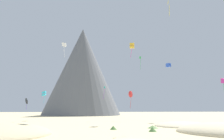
{
  "coord_description": "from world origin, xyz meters",
  "views": [
    {
      "loc": [
        -5.95,
        -31.72,
        4.48
      ],
      "look_at": [
        -0.0,
        33.52,
        15.03
      ],
      "focal_mm": 37.27,
      "sensor_mm": 36.0,
      "label": 1
    }
  ],
  "objects_px": {
    "bush_mid_center": "(113,128)",
    "kite_white_high": "(64,45)",
    "kite_yellow_high": "(168,3)",
    "kite_blue_mid": "(168,65)",
    "kite_cyan_low": "(44,94)",
    "kite_red_low": "(131,94)",
    "rock_massif": "(83,75)",
    "kite_teal_low": "(104,91)",
    "bush_ridge_crest": "(153,129)",
    "bush_scatter_east": "(17,131)",
    "bush_near_left": "(153,127)",
    "kite_black_low": "(27,101)",
    "kite_green_mid": "(140,60)",
    "kite_gold_mid": "(132,46)",
    "bush_low_patch": "(190,125)"
  },
  "relations": [
    {
      "from": "bush_mid_center",
      "to": "kite_gold_mid",
      "type": "height_order",
      "value": "kite_gold_mid"
    },
    {
      "from": "bush_ridge_crest",
      "to": "kite_black_low",
      "type": "height_order",
      "value": "kite_black_low"
    },
    {
      "from": "kite_yellow_high",
      "to": "kite_green_mid",
      "type": "xyz_separation_m",
      "value": [
        0.59,
        36.46,
        -7.26
      ]
    },
    {
      "from": "bush_mid_center",
      "to": "kite_red_low",
      "type": "relative_size",
      "value": 0.24
    },
    {
      "from": "bush_scatter_east",
      "to": "rock_massif",
      "type": "bearing_deg",
      "value": 85.46
    },
    {
      "from": "kite_black_low",
      "to": "bush_scatter_east",
      "type": "bearing_deg",
      "value": -161.35
    },
    {
      "from": "bush_near_left",
      "to": "rock_massif",
      "type": "height_order",
      "value": "rock_massif"
    },
    {
      "from": "kite_green_mid",
      "to": "kite_yellow_high",
      "type": "bearing_deg",
      "value": -24.04
    },
    {
      "from": "kite_gold_mid",
      "to": "bush_ridge_crest",
      "type": "bearing_deg",
      "value": 102.14
    },
    {
      "from": "kite_cyan_low",
      "to": "bush_mid_center",
      "type": "bearing_deg",
      "value": 37.59
    },
    {
      "from": "bush_scatter_east",
      "to": "bush_ridge_crest",
      "type": "xyz_separation_m",
      "value": [
        24.12,
        1.33,
        0.0
      ]
    },
    {
      "from": "rock_massif",
      "to": "kite_red_low",
      "type": "bearing_deg",
      "value": -73.52
    },
    {
      "from": "kite_cyan_low",
      "to": "kite_yellow_high",
      "type": "relative_size",
      "value": 0.97
    },
    {
      "from": "bush_scatter_east",
      "to": "bush_low_patch",
      "type": "distance_m",
      "value": 37.34
    },
    {
      "from": "kite_red_low",
      "to": "kite_yellow_high",
      "type": "relative_size",
      "value": 1.36
    },
    {
      "from": "bush_low_patch",
      "to": "rock_massif",
      "type": "xyz_separation_m",
      "value": [
        -27.82,
        87.11,
        23.59
      ]
    },
    {
      "from": "kite_black_low",
      "to": "kite_teal_low",
      "type": "relative_size",
      "value": 0.84
    },
    {
      "from": "kite_black_low",
      "to": "kite_white_high",
      "type": "distance_m",
      "value": 22.65
    },
    {
      "from": "bush_ridge_crest",
      "to": "kite_gold_mid",
      "type": "xyz_separation_m",
      "value": [
        0.93,
        25.26,
        22.92
      ]
    },
    {
      "from": "bush_near_left",
      "to": "kite_black_low",
      "type": "bearing_deg",
      "value": 142.29
    },
    {
      "from": "rock_massif",
      "to": "kite_teal_low",
      "type": "relative_size",
      "value": 11.94
    },
    {
      "from": "kite_teal_low",
      "to": "kite_gold_mid",
      "type": "height_order",
      "value": "kite_gold_mid"
    },
    {
      "from": "bush_mid_center",
      "to": "kite_white_high",
      "type": "distance_m",
      "value": 43.13
    },
    {
      "from": "kite_white_high",
      "to": "kite_red_low",
      "type": "bearing_deg",
      "value": -82.03
    },
    {
      "from": "kite_gold_mid",
      "to": "bush_scatter_east",
      "type": "bearing_deg",
      "value": 60.96
    },
    {
      "from": "bush_scatter_east",
      "to": "bush_near_left",
      "type": "relative_size",
      "value": 0.5
    },
    {
      "from": "bush_scatter_east",
      "to": "kite_teal_low",
      "type": "height_order",
      "value": "kite_teal_low"
    },
    {
      "from": "kite_gold_mid",
      "to": "kite_teal_low",
      "type": "bearing_deg",
      "value": -45.79
    },
    {
      "from": "kite_white_high",
      "to": "bush_near_left",
      "type": "bearing_deg",
      "value": -130.68
    },
    {
      "from": "kite_cyan_low",
      "to": "kite_red_low",
      "type": "relative_size",
      "value": 0.71
    },
    {
      "from": "bush_ridge_crest",
      "to": "bush_mid_center",
      "type": "bearing_deg",
      "value": 145.97
    },
    {
      "from": "kite_yellow_high",
      "to": "kite_blue_mid",
      "type": "relative_size",
      "value": 2.29
    },
    {
      "from": "kite_black_low",
      "to": "kite_teal_low",
      "type": "xyz_separation_m",
      "value": [
        24.99,
        5.79,
        3.85
      ]
    },
    {
      "from": "bush_low_patch",
      "to": "kite_green_mid",
      "type": "height_order",
      "value": "kite_green_mid"
    },
    {
      "from": "bush_ridge_crest",
      "to": "kite_green_mid",
      "type": "height_order",
      "value": "kite_green_mid"
    },
    {
      "from": "kite_yellow_high",
      "to": "kite_gold_mid",
      "type": "bearing_deg",
      "value": 37.24
    },
    {
      "from": "rock_massif",
      "to": "kite_gold_mid",
      "type": "relative_size",
      "value": 11.54
    },
    {
      "from": "bush_scatter_east",
      "to": "kite_yellow_high",
      "type": "distance_m",
      "value": 44.54
    },
    {
      "from": "bush_scatter_east",
      "to": "rock_massif",
      "type": "xyz_separation_m",
      "value": [
        7.8,
        98.3,
        23.67
      ]
    },
    {
      "from": "kite_teal_low",
      "to": "bush_near_left",
      "type": "bearing_deg",
      "value": 19.12
    },
    {
      "from": "bush_near_left",
      "to": "kite_red_low",
      "type": "xyz_separation_m",
      "value": [
        0.16,
        28.03,
        8.56
      ]
    },
    {
      "from": "bush_ridge_crest",
      "to": "kite_blue_mid",
      "type": "distance_m",
      "value": 39.88
    },
    {
      "from": "kite_yellow_high",
      "to": "kite_blue_mid",
      "type": "distance_m",
      "value": 26.84
    },
    {
      "from": "kite_cyan_low",
      "to": "kite_yellow_high",
      "type": "bearing_deg",
      "value": 54.97
    },
    {
      "from": "bush_ridge_crest",
      "to": "kite_yellow_high",
      "type": "bearing_deg",
      "value": 51.51
    },
    {
      "from": "kite_gold_mid",
      "to": "bush_near_left",
      "type": "bearing_deg",
      "value": 107.25
    },
    {
      "from": "kite_white_high",
      "to": "kite_blue_mid",
      "type": "height_order",
      "value": "kite_white_high"
    },
    {
      "from": "bush_mid_center",
      "to": "kite_black_low",
      "type": "xyz_separation_m",
      "value": [
        -24.91,
        28.27,
        6.07
      ]
    },
    {
      "from": "bush_scatter_east",
      "to": "kite_blue_mid",
      "type": "bearing_deg",
      "value": 40.87
    },
    {
      "from": "kite_red_low",
      "to": "kite_teal_low",
      "type": "bearing_deg",
      "value": 115.12
    }
  ]
}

